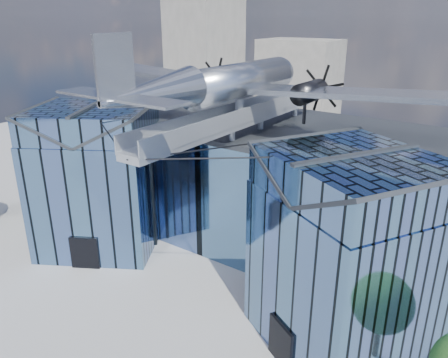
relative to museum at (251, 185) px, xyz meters
The scene contains 4 objects.
ground_plane 8.03m from the museum, 90.00° to the right, with size 120.00×120.00×0.00m, color gray.
museum is the anchor object (origin of this frame).
bg_towers 44.92m from the museum, 88.14° to the left, with size 77.00×24.50×26.00m.
tree_side_w 20.48m from the museum, behind, with size 4.78×4.78×5.67m.
Camera 1 is at (17.10, -22.18, 18.45)m, focal length 35.00 mm.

